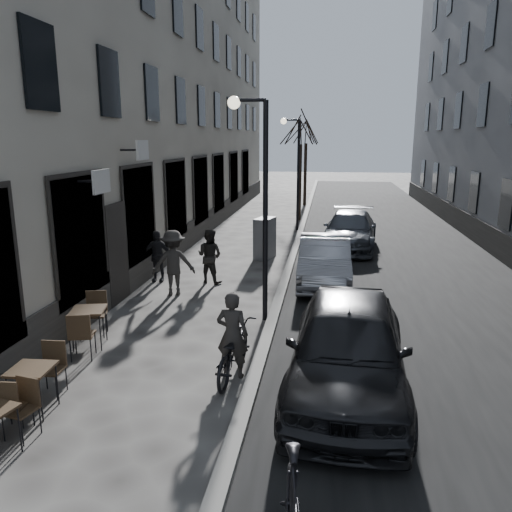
% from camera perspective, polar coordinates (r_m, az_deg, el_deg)
% --- Properties ---
extents(ground, '(120.00, 120.00, 0.00)m').
position_cam_1_polar(ground, '(6.75, -6.09, -25.21)').
color(ground, '#363331').
rests_on(ground, ground).
extents(road, '(7.30, 60.00, 0.00)m').
position_cam_1_polar(road, '(21.65, 14.60, 1.70)').
color(road, black).
rests_on(road, ground).
extents(kerb, '(0.25, 60.00, 0.12)m').
position_cam_1_polar(kerb, '(21.53, 4.92, 2.18)').
color(kerb, slate).
rests_on(kerb, ground).
extents(building_left, '(4.00, 35.00, 16.00)m').
position_cam_1_polar(building_left, '(23.15, -11.38, 22.51)').
color(building_left, gray).
rests_on(building_left, ground).
extents(streetlamp_near, '(0.90, 0.28, 5.09)m').
position_cam_1_polar(streetlamp_near, '(11.26, 0.22, 8.03)').
color(streetlamp_near, black).
rests_on(streetlamp_near, ground).
extents(streetlamp_far, '(0.90, 0.28, 5.09)m').
position_cam_1_polar(streetlamp_far, '(23.18, 4.44, 10.70)').
color(streetlamp_far, black).
rests_on(streetlamp_far, ground).
extents(tree_near, '(2.40, 2.40, 5.70)m').
position_cam_1_polar(tree_near, '(26.15, 5.13, 14.27)').
color(tree_near, black).
rests_on(tree_near, ground).
extents(tree_far, '(2.40, 2.40, 5.70)m').
position_cam_1_polar(tree_far, '(32.14, 5.75, 14.06)').
color(tree_far, black).
rests_on(tree_far, ground).
extents(bistro_set_b, '(0.65, 1.52, 0.89)m').
position_cam_1_polar(bistro_set_b, '(8.72, -24.14, -13.32)').
color(bistro_set_b, '#322216').
rests_on(bistro_set_b, ground).
extents(bistro_set_c, '(0.81, 1.67, 0.95)m').
position_cam_1_polar(bistro_set_c, '(10.88, -18.53, -7.33)').
color(bistro_set_c, '#322216').
rests_on(bistro_set_c, ground).
extents(utility_cabinet, '(0.74, 1.07, 1.45)m').
position_cam_1_polar(utility_cabinet, '(17.80, 1.01, 2.06)').
color(utility_cabinet, slate).
rests_on(utility_cabinet, ground).
extents(bicycle, '(0.80, 1.90, 0.97)m').
position_cam_1_polar(bicycle, '(9.10, -2.70, -10.77)').
color(bicycle, black).
rests_on(bicycle, ground).
extents(cyclist_rider, '(0.61, 0.43, 1.59)m').
position_cam_1_polar(cyclist_rider, '(8.98, -2.72, -8.97)').
color(cyclist_rider, '#292724').
rests_on(cyclist_rider, ground).
extents(pedestrian_near, '(0.94, 0.82, 1.63)m').
position_cam_1_polar(pedestrian_near, '(14.78, -5.32, 0.01)').
color(pedestrian_near, black).
rests_on(pedestrian_near, ground).
extents(pedestrian_mid, '(1.30, 0.98, 1.79)m').
position_cam_1_polar(pedestrian_mid, '(13.74, -9.42, -0.78)').
color(pedestrian_mid, '#2D2B28').
rests_on(pedestrian_mid, ground).
extents(pedestrian_far, '(0.91, 0.38, 1.54)m').
position_cam_1_polar(pedestrian_far, '(15.15, -11.23, -0.03)').
color(pedestrian_far, black).
rests_on(pedestrian_far, ground).
extents(car_near, '(2.20, 4.91, 1.64)m').
position_cam_1_polar(car_near, '(8.57, 10.45, -10.11)').
color(car_near, black).
rests_on(car_near, ground).
extents(car_mid, '(1.51, 4.21, 1.38)m').
position_cam_1_polar(car_mid, '(14.83, 7.83, -0.49)').
color(car_mid, '#999BA2').
rests_on(car_mid, ground).
extents(car_far, '(2.46, 5.04, 1.41)m').
position_cam_1_polar(car_far, '(19.77, 10.68, 2.90)').
color(car_far, '#3F434B').
rests_on(car_far, ground).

